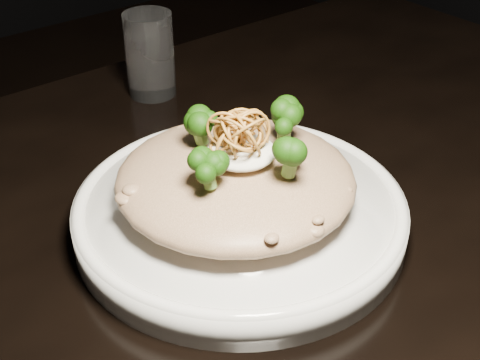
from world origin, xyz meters
The scene contains 7 objects.
table centered at (0.00, 0.00, 0.67)m, with size 1.10×0.80×0.75m.
plate centered at (-0.09, -0.01, 0.77)m, with size 0.31×0.31×0.03m, color white.
risotto centered at (-0.09, -0.01, 0.81)m, with size 0.22×0.22×0.05m, color brown.
broccoli centered at (-0.09, -0.02, 0.85)m, with size 0.12×0.12×0.05m, color black, non-canonical shape.
cheese centered at (-0.09, -0.01, 0.84)m, with size 0.06×0.06×0.02m, color white.
shallots centered at (-0.09, -0.02, 0.87)m, with size 0.06×0.06×0.04m, color olive, non-canonical shape.
drinking_glass centered at (0.00, 0.29, 0.80)m, with size 0.06×0.06×0.11m, color silver.
Camera 1 is at (-0.41, -0.40, 1.14)m, focal length 50.00 mm.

